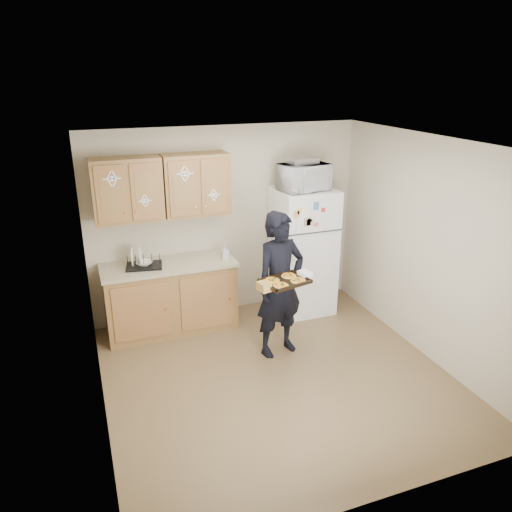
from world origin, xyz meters
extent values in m
plane|color=brown|center=(0.00, 0.00, 0.00)|extent=(3.60, 3.60, 0.00)
plane|color=beige|center=(0.00, 0.00, 2.50)|extent=(3.60, 3.60, 0.00)
cube|color=#C1B59C|center=(0.00, 1.80, 1.25)|extent=(3.60, 0.04, 2.50)
cube|color=#C1B59C|center=(0.00, -1.80, 1.25)|extent=(3.60, 0.04, 2.50)
cube|color=#C1B59C|center=(-1.80, 0.00, 1.25)|extent=(0.04, 3.60, 2.50)
cube|color=#C1B59C|center=(1.80, 0.00, 1.25)|extent=(0.04, 3.60, 2.50)
cube|color=white|center=(0.95, 1.43, 0.85)|extent=(0.75, 0.70, 1.70)
cube|color=brown|center=(-0.85, 1.48, 0.43)|extent=(1.60, 0.60, 0.86)
cube|color=#BFB893|center=(-0.85, 1.48, 0.88)|extent=(1.64, 0.64, 0.04)
cube|color=brown|center=(-1.25, 1.61, 1.83)|extent=(0.80, 0.33, 0.75)
cube|color=brown|center=(-0.43, 1.61, 1.83)|extent=(0.80, 0.33, 0.75)
cube|color=#DDCE4E|center=(1.47, 1.67, 0.16)|extent=(0.20, 0.07, 0.32)
imported|color=black|center=(0.23, 0.50, 0.85)|extent=(0.70, 0.54, 1.71)
cube|color=black|center=(0.16, 0.21, 1.02)|extent=(0.55, 0.45, 0.04)
cylinder|color=yellow|center=(0.07, 0.10, 1.04)|extent=(0.16, 0.16, 0.02)
cylinder|color=yellow|center=(0.28, 0.16, 1.04)|extent=(0.16, 0.16, 0.02)
cylinder|color=yellow|center=(0.03, 0.26, 1.04)|extent=(0.16, 0.16, 0.02)
cylinder|color=yellow|center=(0.25, 0.31, 1.04)|extent=(0.16, 0.16, 0.02)
imported|color=white|center=(0.90, 1.38, 1.87)|extent=(0.66, 0.51, 0.33)
cube|color=#A9A9B0|center=(0.89, 1.41, 2.07)|extent=(0.38, 0.28, 0.08)
cube|color=black|center=(-1.14, 1.48, 0.98)|extent=(0.47, 0.39, 0.17)
imported|color=white|center=(-1.14, 1.48, 0.95)|extent=(0.25, 0.25, 0.05)
imported|color=white|center=(-0.15, 1.40, 0.99)|extent=(0.09, 0.09, 0.18)
camera|label=1|loc=(-1.82, -4.24, 3.14)|focal=35.00mm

